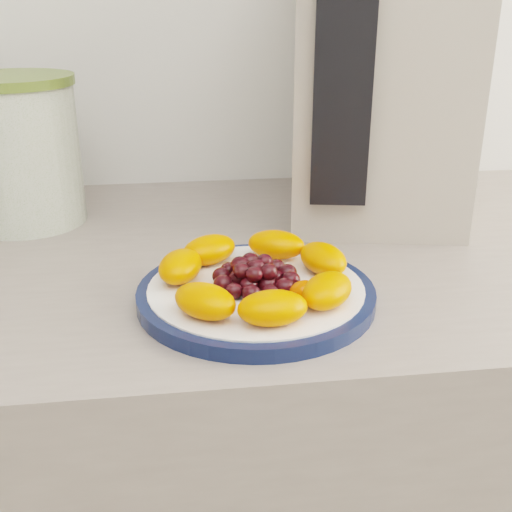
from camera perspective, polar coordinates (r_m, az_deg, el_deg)
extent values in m
cylinder|color=#0F1B3E|center=(0.65, 0.00, -3.45)|extent=(0.24, 0.24, 0.01)
cylinder|color=white|center=(0.65, 0.00, -3.37)|extent=(0.22, 0.22, 0.02)
cylinder|color=#36570F|center=(0.91, -20.16, 8.35)|extent=(0.17, 0.17, 0.18)
cylinder|color=#556728|center=(0.89, -21.02, 14.40)|extent=(0.18, 0.18, 0.01)
cube|color=#A49A8C|center=(0.92, 10.65, 15.96)|extent=(0.28, 0.35, 0.39)
cube|color=black|center=(0.75, 7.75, 15.16)|extent=(0.07, 0.03, 0.29)
ellipsoid|color=#FE6000|center=(0.68, 5.99, -0.24)|extent=(0.06, 0.07, 0.03)
ellipsoid|color=#FE6000|center=(0.71, 1.81, 1.04)|extent=(0.08, 0.06, 0.03)
ellipsoid|color=#FE6000|center=(0.70, -4.18, 0.57)|extent=(0.08, 0.07, 0.03)
ellipsoid|color=#FE6000|center=(0.66, -6.74, -0.92)|extent=(0.06, 0.07, 0.03)
ellipsoid|color=#FE6000|center=(0.59, -4.55, -4.01)|extent=(0.08, 0.07, 0.03)
ellipsoid|color=#FE6000|center=(0.57, 1.48, -4.64)|extent=(0.07, 0.05, 0.03)
ellipsoid|color=#FE6000|center=(0.61, 6.34, -3.06)|extent=(0.07, 0.08, 0.03)
ellipsoid|color=black|center=(0.64, 0.00, -1.99)|extent=(0.02, 0.02, 0.02)
ellipsoid|color=black|center=(0.65, 1.58, -1.92)|extent=(0.02, 0.02, 0.02)
ellipsoid|color=black|center=(0.66, 0.60, -1.42)|extent=(0.02, 0.02, 0.02)
ellipsoid|color=black|center=(0.66, -0.96, -1.48)|extent=(0.02, 0.02, 0.02)
ellipsoid|color=black|center=(0.64, -1.60, -2.04)|extent=(0.02, 0.02, 0.02)
ellipsoid|color=black|center=(0.63, -0.63, -2.63)|extent=(0.02, 0.02, 0.02)
ellipsoid|color=black|center=(0.63, 1.00, -2.56)|extent=(0.02, 0.02, 0.02)
ellipsoid|color=black|center=(0.66, 2.83, -1.49)|extent=(0.02, 0.02, 0.02)
ellipsoid|color=black|center=(0.67, 1.83, -1.00)|extent=(0.02, 0.02, 0.02)
ellipsoid|color=black|center=(0.68, 0.39, -0.76)|extent=(0.02, 0.02, 0.02)
ellipsoid|color=black|center=(0.67, -1.14, -0.86)|extent=(0.02, 0.02, 0.02)
ellipsoid|color=black|center=(0.66, -2.40, -1.25)|extent=(0.02, 0.02, 0.02)
ellipsoid|color=black|center=(0.65, -3.08, -1.80)|extent=(0.02, 0.02, 0.02)
ellipsoid|color=black|center=(0.63, -2.94, -2.48)|extent=(0.02, 0.02, 0.02)
ellipsoid|color=black|center=(0.62, -1.98, -3.13)|extent=(0.02, 0.02, 0.02)
ellipsoid|color=black|center=(0.61, -0.43, -3.35)|extent=(0.02, 0.02, 0.02)
ellipsoid|color=black|center=(0.62, 1.26, -3.30)|extent=(0.02, 0.02, 0.02)
ellipsoid|color=black|center=(0.63, 2.56, -2.78)|extent=(0.02, 0.02, 0.02)
ellipsoid|color=black|center=(0.64, 3.12, -2.15)|extent=(0.02, 0.02, 0.02)
ellipsoid|color=black|center=(0.64, 0.00, -1.00)|extent=(0.02, 0.02, 0.02)
ellipsoid|color=black|center=(0.65, 0.77, -0.49)|extent=(0.02, 0.02, 0.02)
ellipsoid|color=black|center=(0.65, -0.52, -0.43)|extent=(0.02, 0.02, 0.02)
ellipsoid|color=black|center=(0.64, -1.44, -0.79)|extent=(0.02, 0.02, 0.02)
ellipsoid|color=black|center=(0.63, -1.30, -1.34)|extent=(0.02, 0.02, 0.02)
ellipsoid|color=black|center=(0.62, -0.15, -1.63)|extent=(0.02, 0.02, 0.02)
ellipsoid|color=black|center=(0.63, 1.12, -1.43)|extent=(0.02, 0.02, 0.02)
ellipsoid|color=#DF4000|center=(0.61, 4.36, -3.25)|extent=(0.03, 0.03, 0.02)
ellipsoid|color=#DF4000|center=(0.62, 6.45, -2.89)|extent=(0.04, 0.04, 0.02)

